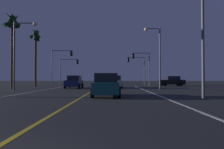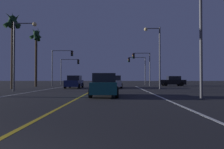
# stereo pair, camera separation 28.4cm
# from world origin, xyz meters

# --- Properties ---
(lane_edge_right) EXTENTS (0.16, 38.04, 0.01)m
(lane_edge_right) POSITION_xyz_m (5.73, 13.02, 0.00)
(lane_edge_right) COLOR silver
(lane_edge_right) RESTS_ON ground
(lane_edge_left) EXTENTS (0.16, 38.04, 0.01)m
(lane_edge_left) POSITION_xyz_m (-5.73, 13.02, 0.00)
(lane_edge_left) COLOR silver
(lane_edge_left) RESTS_ON ground
(lane_center_divider) EXTENTS (0.16, 38.04, 0.01)m
(lane_center_divider) POSITION_xyz_m (0.00, 13.02, 0.00)
(lane_center_divider) COLOR gold
(lane_center_divider) RESTS_ON ground
(car_lead_same_lane) EXTENTS (2.02, 4.30, 1.70)m
(car_lead_same_lane) POSITION_xyz_m (1.73, 13.45, 0.82)
(car_lead_same_lane) COLOR black
(car_lead_same_lane) RESTS_ON ground
(car_ahead_far) EXTENTS (2.02, 4.30, 1.70)m
(car_ahead_far) POSITION_xyz_m (2.37, 26.65, 0.82)
(car_ahead_far) COLOR black
(car_ahead_far) RESTS_ON ground
(car_crossing_side) EXTENTS (4.30, 2.02, 1.70)m
(car_crossing_side) POSITION_xyz_m (12.31, 34.12, 0.82)
(car_crossing_side) COLOR black
(car_crossing_side) RESTS_ON ground
(car_oncoming) EXTENTS (2.02, 4.30, 1.70)m
(car_oncoming) POSITION_xyz_m (-3.09, 26.00, 0.82)
(car_oncoming) COLOR black
(car_oncoming) RESTS_ON ground
(traffic_light_near_right) EXTENTS (2.97, 0.36, 5.55)m
(traffic_light_near_right) POSITION_xyz_m (6.77, 32.54, 4.11)
(traffic_light_near_right) COLOR #4C4C51
(traffic_light_near_right) RESTS_ON ground
(traffic_light_near_left) EXTENTS (3.61, 0.36, 6.00)m
(traffic_light_near_left) POSITION_xyz_m (-6.50, 32.54, 4.45)
(traffic_light_near_left) COLOR #4C4C51
(traffic_light_near_left) RESTS_ON ground
(traffic_light_far_right) EXTENTS (3.40, 0.36, 5.39)m
(traffic_light_far_right) POSITION_xyz_m (6.53, 38.04, 4.02)
(traffic_light_far_right) COLOR #4C4C51
(traffic_light_far_right) RESTS_ON ground
(traffic_light_far_left) EXTENTS (3.66, 0.36, 5.02)m
(traffic_light_far_left) POSITION_xyz_m (-6.35, 38.04, 3.78)
(traffic_light_far_left) COLOR #4C4C51
(traffic_light_far_left) RESTS_ON ground
(street_lamp_right_near) EXTENTS (2.28, 0.44, 8.82)m
(street_lamp_right_near) POSITION_xyz_m (7.46, 11.29, 5.53)
(street_lamp_right_near) COLOR #4C4C51
(street_lamp_right_near) RESTS_ON ground
(street_lamp_left_mid) EXTENTS (2.43, 0.44, 7.15)m
(street_lamp_left_mid) POSITION_xyz_m (-7.34, 19.16, 4.63)
(street_lamp_left_mid) COLOR #4C4C51
(street_lamp_left_mid) RESTS_ON ground
(street_lamp_right_far) EXTENTS (2.02, 0.44, 7.64)m
(street_lamp_right_far) POSITION_xyz_m (7.48, 23.68, 4.87)
(street_lamp_right_far) COLOR #4C4C51
(street_lamp_right_far) RESTS_ON ground
(palm_tree_left_mid) EXTENTS (2.26, 2.37, 9.55)m
(palm_tree_left_mid) POSITION_xyz_m (-10.28, 23.43, 7.66)
(palm_tree_left_mid) COLOR #473826
(palm_tree_left_mid) RESTS_ON ground
(palm_tree_left_far) EXTENTS (2.08, 2.06, 9.36)m
(palm_tree_left_far) POSITION_xyz_m (-10.07, 30.54, 7.41)
(palm_tree_left_far) COLOR #473826
(palm_tree_left_far) RESTS_ON ground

